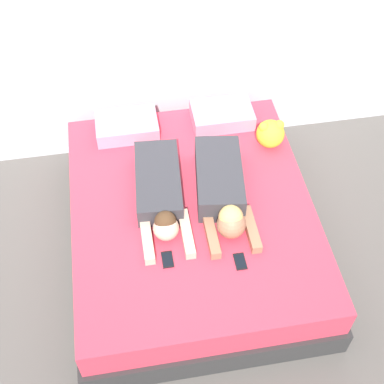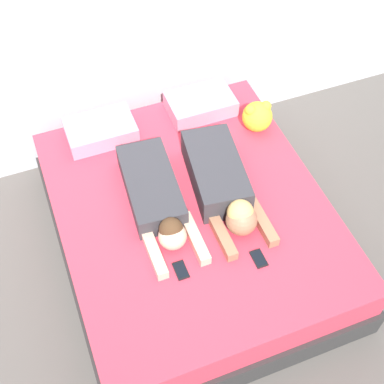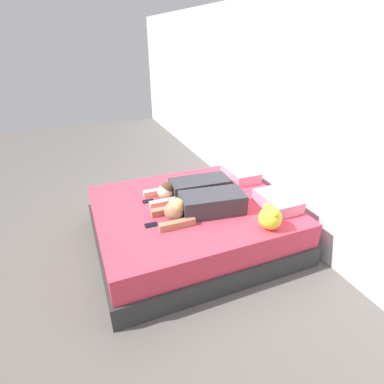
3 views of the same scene
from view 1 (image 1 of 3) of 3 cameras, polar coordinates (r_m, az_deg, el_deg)
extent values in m
plane|color=#5B5651|center=(4.30, 0.00, -5.57)|extent=(12.00, 12.00, 0.00)
cube|color=silver|center=(4.26, -2.86, 18.25)|extent=(12.00, 0.06, 2.60)
cube|color=#2D2D2D|center=(4.21, 0.00, -4.66)|extent=(1.81, 2.13, 0.24)
cube|color=#DB384C|center=(4.00, 0.00, -2.58)|extent=(1.75, 2.07, 0.27)
cube|color=pink|center=(4.39, -6.95, 7.00)|extent=(0.50, 0.33, 0.13)
cube|color=pink|center=(4.46, 3.22, 8.19)|extent=(0.50, 0.33, 0.13)
cube|color=#333338|center=(3.93, -3.63, 1.10)|extent=(0.37, 0.71, 0.17)
sphere|color=beige|center=(3.66, -2.79, -3.84)|extent=(0.18, 0.18, 0.18)
sphere|color=#4C331E|center=(3.65, -2.86, -3.18)|extent=(0.15, 0.15, 0.15)
cube|color=beige|center=(3.69, -4.81, -5.02)|extent=(0.07, 0.38, 0.07)
cube|color=beige|center=(3.70, -0.58, -4.46)|extent=(0.07, 0.38, 0.07)
cube|color=#333338|center=(3.93, 2.90, 1.52)|extent=(0.42, 0.70, 0.21)
sphere|color=#A37051|center=(3.67, 4.21, -3.43)|extent=(0.20, 0.20, 0.20)
sphere|color=#D8B266|center=(3.65, 4.16, -2.70)|extent=(0.17, 0.17, 0.17)
cube|color=#A37051|center=(3.70, 2.07, -4.56)|extent=(0.07, 0.36, 0.07)
cube|color=#A37051|center=(3.74, 6.32, -3.95)|extent=(0.07, 0.36, 0.07)
cube|color=black|center=(3.62, -2.64, -7.21)|extent=(0.07, 0.13, 0.01)
cube|color=black|center=(3.62, -2.64, -7.16)|extent=(0.06, 0.11, 0.00)
cube|color=black|center=(3.62, 5.16, -7.40)|extent=(0.07, 0.13, 0.01)
cube|color=black|center=(3.62, 5.16, -7.35)|extent=(0.06, 0.11, 0.00)
sphere|color=yellow|center=(4.27, 8.36, 6.16)|extent=(0.22, 0.22, 0.22)
sphere|color=yellow|center=(4.20, 7.67, 6.90)|extent=(0.08, 0.08, 0.08)
sphere|color=yellow|center=(4.23, 9.29, 7.06)|extent=(0.08, 0.08, 0.08)
camera|label=2|loc=(0.57, -49.63, 11.11)|focal=50.00mm
camera|label=3|loc=(3.61, 51.74, 7.43)|focal=28.00mm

